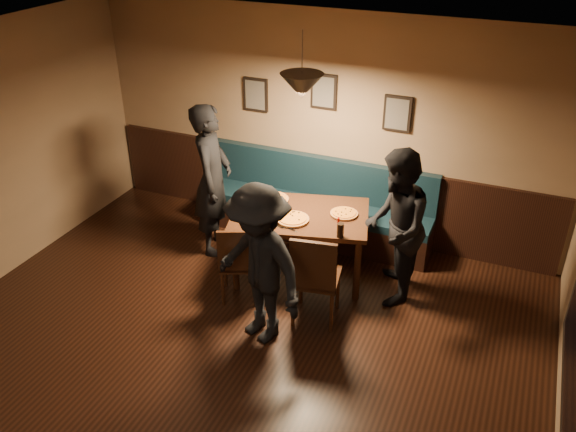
% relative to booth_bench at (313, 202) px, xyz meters
% --- Properties ---
extents(floor, '(7.00, 7.00, 0.00)m').
position_rel_booth_bench_xyz_m(floor, '(0.00, -3.20, -0.50)').
color(floor, black).
rests_on(floor, ground).
extents(ceiling, '(7.00, 7.00, 0.00)m').
position_rel_booth_bench_xyz_m(ceiling, '(0.00, -3.20, 2.30)').
color(ceiling, silver).
rests_on(ceiling, ground).
extents(wall_back, '(6.00, 0.00, 6.00)m').
position_rel_booth_bench_xyz_m(wall_back, '(0.00, 0.30, 0.90)').
color(wall_back, '#8C704F').
rests_on(wall_back, ground).
extents(wainscot, '(5.88, 0.06, 1.00)m').
position_rel_booth_bench_xyz_m(wainscot, '(0.00, 0.27, 0.00)').
color(wainscot, black).
rests_on(wainscot, ground).
extents(booth_bench, '(3.00, 0.60, 1.00)m').
position_rel_booth_bench_xyz_m(booth_bench, '(0.00, 0.00, 0.00)').
color(booth_bench, '#0F232D').
rests_on(booth_bench, ground).
extents(picture_left, '(0.32, 0.04, 0.42)m').
position_rel_booth_bench_xyz_m(picture_left, '(-0.90, 0.27, 1.20)').
color(picture_left, black).
rests_on(picture_left, wall_back).
extents(picture_center, '(0.32, 0.04, 0.42)m').
position_rel_booth_bench_xyz_m(picture_center, '(0.00, 0.27, 1.35)').
color(picture_center, black).
rests_on(picture_center, wall_back).
extents(picture_right, '(0.32, 0.04, 0.42)m').
position_rel_booth_bench_xyz_m(picture_right, '(0.90, 0.27, 1.20)').
color(picture_right, black).
rests_on(picture_right, wall_back).
extents(pendant_lamp, '(0.44, 0.44, 0.25)m').
position_rel_booth_bench_xyz_m(pendant_lamp, '(0.16, -0.85, 1.75)').
color(pendant_lamp, black).
rests_on(pendant_lamp, ceiling).
extents(dining_table, '(1.70, 1.32, 0.80)m').
position_rel_booth_bench_xyz_m(dining_table, '(0.16, -0.85, -0.10)').
color(dining_table, black).
rests_on(dining_table, floor).
extents(chair_near_left, '(0.54, 0.54, 0.93)m').
position_rel_booth_bench_xyz_m(chair_near_left, '(-0.28, -1.50, -0.03)').
color(chair_near_left, black).
rests_on(chair_near_left, floor).
extents(chair_near_right, '(0.54, 0.54, 1.05)m').
position_rel_booth_bench_xyz_m(chair_near_right, '(0.61, -1.53, 0.03)').
color(chair_near_right, '#321D0E').
rests_on(chair_near_right, floor).
extents(diner_left, '(0.61, 0.78, 1.87)m').
position_rel_booth_bench_xyz_m(diner_left, '(-1.01, -0.72, 0.43)').
color(diner_left, black).
rests_on(diner_left, floor).
extents(diner_right, '(0.82, 0.96, 1.73)m').
position_rel_booth_bench_xyz_m(diner_right, '(1.23, -0.85, 0.36)').
color(diner_right, black).
rests_on(diner_right, floor).
extents(diner_front, '(1.24, 0.99, 1.68)m').
position_rel_booth_bench_xyz_m(diner_front, '(0.20, -2.01, 0.34)').
color(diner_front, black).
rests_on(diner_front, floor).
extents(pizza_a, '(0.46, 0.46, 0.04)m').
position_rel_booth_bench_xyz_m(pizza_a, '(-0.25, -0.70, 0.32)').
color(pizza_a, gold).
rests_on(pizza_a, dining_table).
extents(pizza_b, '(0.45, 0.45, 0.04)m').
position_rel_booth_bench_xyz_m(pizza_b, '(0.15, -1.03, 0.32)').
color(pizza_b, '#CC5B26').
rests_on(pizza_b, dining_table).
extents(pizza_c, '(0.34, 0.34, 0.04)m').
position_rel_booth_bench_xyz_m(pizza_c, '(0.62, -0.69, 0.32)').
color(pizza_c, orange).
rests_on(pizza_c, dining_table).
extents(soda_glass, '(0.09, 0.09, 0.16)m').
position_rel_booth_bench_xyz_m(soda_glass, '(0.73, -1.15, 0.38)').
color(soda_glass, black).
rests_on(soda_glass, dining_table).
extents(tabasco_bottle, '(0.03, 0.03, 0.11)m').
position_rel_booth_bench_xyz_m(tabasco_bottle, '(0.63, -0.94, 0.36)').
color(tabasco_bottle, '#950D04').
rests_on(tabasco_bottle, dining_table).
extents(napkin_a, '(0.20, 0.20, 0.01)m').
position_rel_booth_bench_xyz_m(napkin_a, '(-0.37, -0.55, 0.31)').
color(napkin_a, '#1B672B').
rests_on(napkin_a, dining_table).
extents(napkin_b, '(0.18, 0.18, 0.01)m').
position_rel_booth_bench_xyz_m(napkin_b, '(-0.35, -1.10, 0.31)').
color(napkin_b, '#1D6F2A').
rests_on(napkin_b, dining_table).
extents(cutlery_set, '(0.21, 0.07, 0.00)m').
position_rel_booth_bench_xyz_m(cutlery_set, '(0.09, -1.20, 0.30)').
color(cutlery_set, silver).
rests_on(cutlery_set, dining_table).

